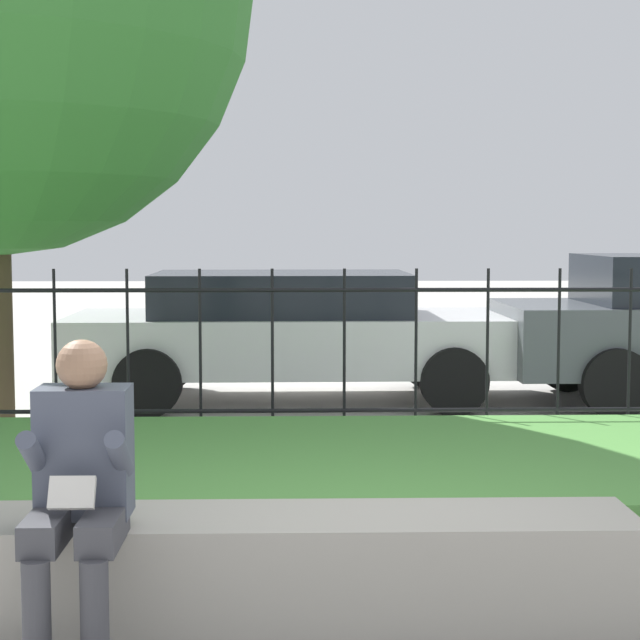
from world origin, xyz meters
name	(u,v)px	position (x,y,z in m)	size (l,w,h in m)	color
ground_plane	(384,618)	(0.00, 0.00, 0.00)	(60.00, 60.00, 0.00)	#B2AFA8
stone_bench	(296,573)	(-0.39, 0.00, 0.21)	(2.99, 0.56, 0.47)	gray
person_seated_reader	(79,482)	(-1.27, -0.31, 0.70)	(0.42, 0.73, 1.27)	black
grass_berm	(357,477)	(0.00, 2.01, 0.16)	(8.24, 2.63, 0.32)	#4C893D
iron_fence	(344,353)	(0.00, 3.77, 0.74)	(6.24, 0.03, 1.41)	black
car_parked_center	(295,331)	(-0.38, 5.97, 0.70)	(4.56, 1.96, 1.28)	silver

